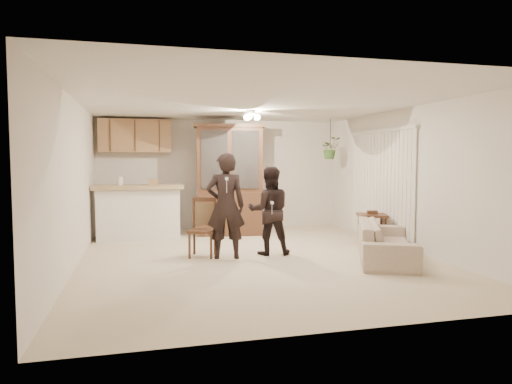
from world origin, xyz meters
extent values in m
plane|color=beige|center=(0.00, 0.00, 0.00)|extent=(6.50, 6.50, 0.00)
cube|color=silver|center=(0.00, 0.00, 2.50)|extent=(5.50, 6.50, 0.02)
cube|color=beige|center=(0.00, 3.25, 1.25)|extent=(5.50, 0.02, 2.50)
cube|color=beige|center=(0.00, -3.25, 1.25)|extent=(5.50, 0.02, 2.50)
cube|color=beige|center=(-2.75, 0.00, 1.25)|extent=(0.02, 6.50, 2.50)
cube|color=beige|center=(2.75, 0.00, 1.25)|extent=(0.02, 6.50, 2.50)
cube|color=white|center=(-1.85, 2.35, 0.50)|extent=(1.60, 0.55, 1.00)
cube|color=tan|center=(-1.85, 2.35, 1.05)|extent=(1.75, 0.70, 0.08)
cube|color=olive|center=(-1.90, 3.07, 2.10)|extent=(1.50, 0.34, 0.70)
imported|color=#2F5923|center=(2.30, 2.40, 1.85)|extent=(0.43, 0.37, 0.48)
cylinder|color=black|center=(2.30, 2.40, 2.17)|extent=(0.01, 0.01, 0.65)
imported|color=beige|center=(1.98, -0.59, 0.37)|extent=(1.45, 2.01, 0.73)
imported|color=black|center=(-0.48, 0.13, 0.90)|extent=(0.71, 0.52, 1.80)
imported|color=black|center=(0.29, 0.26, 0.68)|extent=(0.73, 0.61, 1.35)
cube|color=#342013|center=(0.03, 2.44, 0.46)|extent=(1.43, 0.74, 0.91)
cube|color=#342013|center=(0.03, 2.44, 1.59)|extent=(1.42, 0.67, 1.37)
cube|color=silver|center=(0.03, 2.44, 1.59)|extent=(1.17, 0.19, 1.20)
cube|color=#342013|center=(0.03, 2.44, 2.30)|extent=(1.55, 0.78, 0.07)
cube|color=#342013|center=(2.39, 0.62, 0.56)|extent=(0.67, 0.67, 0.04)
cube|color=#342013|center=(2.39, 0.62, 0.16)|extent=(0.56, 0.56, 0.03)
cube|color=#342013|center=(2.39, 0.62, 0.61)|extent=(0.22, 0.18, 0.06)
cube|color=#342013|center=(-0.83, 0.34, 0.43)|extent=(0.54, 0.54, 0.05)
cube|color=olive|center=(-0.83, 0.34, 0.69)|extent=(0.31, 0.14, 0.37)
cube|color=#342013|center=(-0.83, 0.34, 0.93)|extent=(0.38, 0.16, 0.07)
cube|color=#342013|center=(0.10, 2.89, 0.46)|extent=(0.64, 0.64, 0.05)
cube|color=olive|center=(0.10, 2.89, 0.74)|extent=(0.22, 0.31, 0.40)
cube|color=#342013|center=(0.10, 2.89, 1.00)|extent=(0.27, 0.37, 0.08)
cube|color=#342013|center=(-0.01, 2.89, 0.46)|extent=(0.64, 0.64, 0.05)
cube|color=olive|center=(-0.01, 2.89, 0.74)|extent=(0.30, 0.23, 0.40)
cube|color=#342013|center=(-0.01, 2.89, 1.00)|extent=(0.37, 0.27, 0.08)
cube|color=white|center=(-0.54, -0.26, 1.31)|extent=(0.07, 0.15, 0.05)
cube|color=white|center=(0.23, -0.08, 0.91)|extent=(0.06, 0.13, 0.04)
camera|label=1|loc=(-1.79, -7.05, 1.58)|focal=32.00mm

